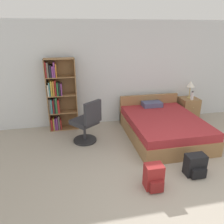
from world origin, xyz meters
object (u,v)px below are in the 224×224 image
at_px(bookshelf, 58,96).
at_px(water_bottle, 192,96).
at_px(office_chair, 87,123).
at_px(backpack_red, 154,177).
at_px(backpack_black, 195,166).
at_px(bed, 162,126).
at_px(nightstand, 188,109).
at_px(table_lamp, 191,85).

relative_size(bookshelf, water_bottle, 7.77).
height_order(office_chair, water_bottle, office_chair).
relative_size(water_bottle, backpack_red, 0.55).
bearing_deg(backpack_black, bed, 88.19).
relative_size(bed, nightstand, 3.35).
bearing_deg(table_lamp, office_chair, -164.46).
bearing_deg(water_bottle, nightstand, 89.52).
relative_size(office_chair, backpack_red, 2.42).
height_order(bookshelf, nightstand, bookshelf).
bearing_deg(backpack_red, nightstand, 51.21).
bearing_deg(water_bottle, table_lamp, 88.95).
distance_m(bookshelf, office_chair, 1.11).
bearing_deg(bed, table_lamp, 37.45).
xyz_separation_m(office_chair, table_lamp, (2.87, 0.80, 0.53)).
bearing_deg(bookshelf, water_bottle, -3.10).
bearing_deg(bookshelf, backpack_black, -45.99).
xyz_separation_m(office_chair, backpack_black, (1.70, -1.55, -0.28)).
xyz_separation_m(bookshelf, office_chair, (0.60, -0.84, -0.41)).
bearing_deg(table_lamp, water_bottle, -91.05).
height_order(table_lamp, water_bottle, table_lamp).
bearing_deg(bookshelf, backpack_red, -60.00).
bearing_deg(nightstand, backpack_black, -116.75).
height_order(nightstand, backpack_black, nightstand).
distance_m(office_chair, backpack_black, 2.32).
bearing_deg(water_bottle, bookshelf, 176.90).
bearing_deg(table_lamp, backpack_red, -128.44).
xyz_separation_m(bed, table_lamp, (1.12, 0.86, 0.73)).
bearing_deg(office_chair, bookshelf, 125.64).
relative_size(table_lamp, backpack_red, 1.13).
relative_size(bookshelf, table_lamp, 3.78).
bearing_deg(backpack_red, bed, 62.14).
bearing_deg(nightstand, bookshelf, 178.81).
relative_size(bookshelf, nightstand, 2.85).
relative_size(bed, office_chair, 2.08).
xyz_separation_m(nightstand, water_bottle, (-0.00, -0.12, 0.42)).
xyz_separation_m(bookshelf, water_bottle, (3.47, -0.19, -0.15)).
height_order(bed, table_lamp, table_lamp).
bearing_deg(nightstand, office_chair, -165.07).
bearing_deg(table_lamp, bed, -142.55).
xyz_separation_m(office_chair, water_bottle, (2.87, 0.65, 0.26)).
height_order(office_chair, backpack_red, office_chair).
bearing_deg(office_chair, backpack_red, -63.01).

